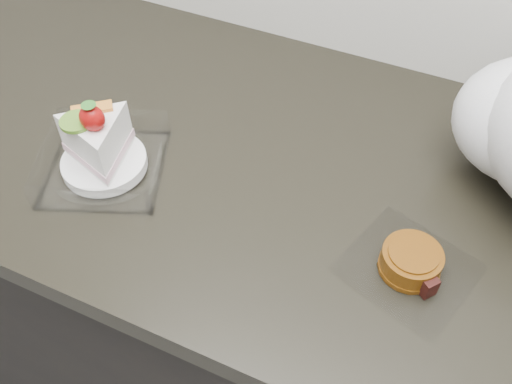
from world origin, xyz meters
name	(u,v)px	position (x,y,z in m)	size (l,w,h in m)	color
counter	(299,322)	(0.00, 1.69, 0.45)	(2.04, 0.64, 0.90)	black
cake_tray	(101,152)	(-0.29, 1.57, 0.94)	(0.22, 0.22, 0.13)	white
mooncake_wrap	(411,263)	(0.17, 1.58, 0.91)	(0.19, 0.18, 0.04)	white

